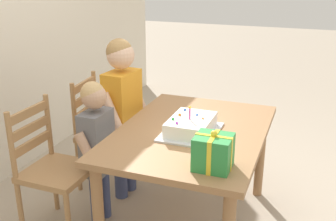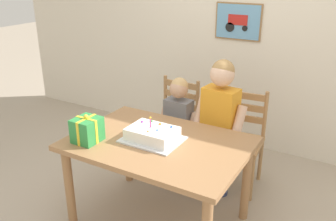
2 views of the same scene
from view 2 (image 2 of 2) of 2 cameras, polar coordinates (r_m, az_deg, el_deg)
ground_plane at (r=3.17m, az=-1.34°, el=-16.89°), size 20.00×20.00×0.00m
back_wall at (r=4.13m, az=11.48°, el=11.88°), size 6.40×0.11×2.60m
dining_table at (r=2.82m, az=-1.46°, el=-6.64°), size 1.34×0.94×0.74m
birthday_cake at (r=2.76m, az=-2.46°, el=-3.79°), size 0.44×0.34×0.19m
gift_box_red_large at (r=2.80m, az=-12.55°, el=-2.98°), size 0.19×0.20×0.22m
chair_left at (r=3.73m, az=0.91°, el=-2.17°), size 0.43×0.43×0.92m
chair_right at (r=3.48m, az=11.09°, el=-4.47°), size 0.46×0.46×0.92m
child_older at (r=3.17m, az=8.12°, el=-0.87°), size 0.48×0.28×1.27m
child_younger at (r=3.38m, az=1.64°, el=-1.63°), size 0.38×0.22×1.05m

